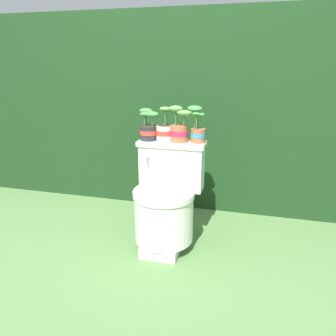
% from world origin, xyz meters
% --- Properties ---
extents(ground_plane, '(12.00, 12.00, 0.00)m').
position_xyz_m(ground_plane, '(0.00, 0.00, 0.00)').
color(ground_plane, '#4C703D').
extents(hedge_backdrop, '(3.87, 1.01, 1.57)m').
position_xyz_m(hedge_backdrop, '(0.00, 1.13, 0.79)').
color(hedge_backdrop, '#193819').
rests_on(hedge_backdrop, ground).
extents(toilet, '(0.45, 0.50, 0.68)m').
position_xyz_m(toilet, '(0.03, 0.02, 0.30)').
color(toilet, silver).
rests_on(toilet, ground).
extents(potted_plant_left, '(0.15, 0.13, 0.21)m').
position_xyz_m(potted_plant_left, '(-0.13, 0.17, 0.76)').
color(potted_plant_left, '#262628').
rests_on(potted_plant_left, toilet).
extents(potted_plant_midleft, '(0.11, 0.11, 0.23)m').
position_xyz_m(potted_plant_midleft, '(-0.02, 0.17, 0.75)').
color(potted_plant_midleft, beige).
rests_on(potted_plant_midleft, toilet).
extents(potted_plant_middle, '(0.15, 0.12, 0.24)m').
position_xyz_m(potted_plant_middle, '(0.08, 0.17, 0.78)').
color(potted_plant_middle, '#9E5638').
rests_on(potted_plant_middle, toilet).
extents(potted_plant_midright, '(0.13, 0.12, 0.24)m').
position_xyz_m(potted_plant_midright, '(0.19, 0.19, 0.78)').
color(potted_plant_midright, '#9E5638').
rests_on(potted_plant_midright, toilet).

